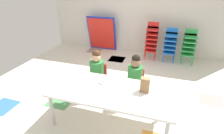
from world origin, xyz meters
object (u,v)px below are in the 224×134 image
object	(u,v)px
kid_chair_red_stack	(152,39)
seated_child_near_camera	(97,69)
kid_chair_blue_stack	(170,43)
paper_bag_brown	(145,85)
paper_plate_near_edge	(103,83)
seated_child_middle_seat	(135,74)
donut_powdered_on_plate	(103,82)
folded_activity_table	(102,34)
paper_plate_center_table	(128,87)
craft_table	(112,93)
kid_chair_green_stack	(189,45)

from	to	relation	value
kid_chair_red_stack	seated_child_near_camera	bearing A→B (deg)	-109.88
seated_child_near_camera	kid_chair_blue_stack	xyz separation A→B (m)	(1.29, 2.15, -0.04)
paper_bag_brown	paper_plate_near_edge	size ratio (longest dim) A/B	1.22
seated_child_middle_seat	donut_powdered_on_plate	size ratio (longest dim) A/B	7.58
kid_chair_red_stack	paper_plate_near_edge	bearing A→B (deg)	-100.02
kid_chair_red_stack	paper_bag_brown	size ratio (longest dim) A/B	4.73
seated_child_middle_seat	folded_activity_table	bearing A→B (deg)	122.56
paper_bag_brown	paper_plate_center_table	xyz separation A→B (m)	(-0.25, 0.05, -0.11)
donut_powdered_on_plate	kid_chair_blue_stack	bearing A→B (deg)	69.77
kid_chair_blue_stack	folded_activity_table	distance (m)	2.12
craft_table	kid_chair_blue_stack	distance (m)	2.90
folded_activity_table	paper_bag_brown	xyz separation A→B (m)	(1.78, -2.95, 0.16)
paper_plate_center_table	donut_powdered_on_plate	size ratio (longest dim) A/B	1.49
seated_child_near_camera	kid_chair_red_stack	distance (m)	2.28
kid_chair_red_stack	folded_activity_table	xyz separation A→B (m)	(-1.60, 0.27, -0.04)
kid_chair_green_stack	folded_activity_table	bearing A→B (deg)	173.94
craft_table	paper_plate_center_table	bearing A→B (deg)	36.43
seated_child_middle_seat	paper_plate_near_edge	xyz separation A→B (m)	(-0.42, -0.51, 0.03)
kid_chair_blue_stack	folded_activity_table	world-z (taller)	folded_activity_table
kid_chair_red_stack	seated_child_middle_seat	bearing A→B (deg)	-91.38
kid_chair_red_stack	kid_chair_blue_stack	world-z (taller)	kid_chair_red_stack
folded_activity_table	paper_bag_brown	bearing A→B (deg)	-58.87
kid_chair_green_stack	paper_plate_near_edge	world-z (taller)	kid_chair_green_stack
craft_table	paper_bag_brown	xyz separation A→B (m)	(0.47, 0.11, 0.15)
folded_activity_table	paper_plate_near_edge	world-z (taller)	folded_activity_table
seated_child_near_camera	seated_child_middle_seat	size ratio (longest dim) A/B	1.00
paper_plate_center_table	kid_chair_red_stack	bearing A→B (deg)	88.57
seated_child_near_camera	paper_bag_brown	xyz separation A→B (m)	(0.96, -0.54, 0.14)
folded_activity_table	donut_powdered_on_plate	xyz separation A→B (m)	(1.13, -2.93, 0.07)
seated_child_middle_seat	kid_chair_red_stack	xyz separation A→B (m)	(0.05, 2.15, 0.02)
paper_bag_brown	seated_child_near_camera	bearing A→B (deg)	150.93
kid_chair_red_stack	kid_chair_blue_stack	distance (m)	0.51
craft_table	paper_plate_center_table	world-z (taller)	paper_plate_center_table
kid_chair_red_stack	paper_plate_center_table	bearing A→B (deg)	-91.43
craft_table	kid_chair_green_stack	xyz separation A→B (m)	(1.27, 2.79, -0.02)
folded_activity_table	paper_plate_center_table	xyz separation A→B (m)	(1.53, -2.91, 0.05)
kid_chair_green_stack	seated_child_near_camera	bearing A→B (deg)	-129.43
craft_table	donut_powdered_on_plate	distance (m)	0.24
folded_activity_table	paper_plate_center_table	world-z (taller)	folded_activity_table
paper_bag_brown	paper_plate_center_table	distance (m)	0.28
kid_chair_blue_stack	donut_powdered_on_plate	distance (m)	2.83
seated_child_middle_seat	paper_plate_center_table	bearing A→B (deg)	-91.64
seated_child_near_camera	craft_table	bearing A→B (deg)	-52.37
kid_chair_green_stack	donut_powdered_on_plate	distance (m)	3.03
seated_child_near_camera	kid_chair_red_stack	xyz separation A→B (m)	(0.78, 2.15, 0.02)
kid_chair_blue_stack	folded_activity_table	xyz separation A→B (m)	(-2.11, 0.27, 0.02)
kid_chair_red_stack	kid_chair_green_stack	distance (m)	0.99
seated_child_middle_seat	kid_chair_green_stack	world-z (taller)	seated_child_middle_seat
folded_activity_table	paper_plate_near_edge	bearing A→B (deg)	-68.98
paper_bag_brown	paper_plate_near_edge	distance (m)	0.67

